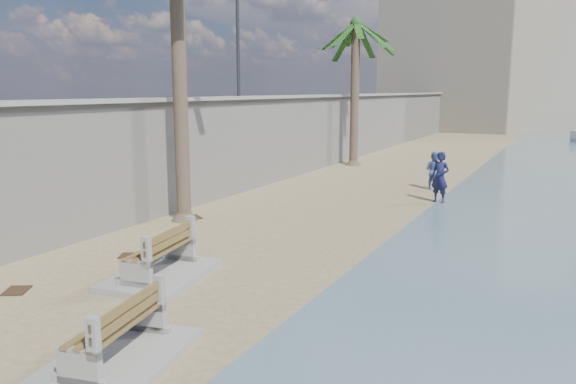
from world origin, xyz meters
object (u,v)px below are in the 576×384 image
(bench_near, at_px, (117,335))
(person_b, at_px, (434,169))
(palm_back, at_px, (356,26))
(person_a, at_px, (440,174))
(bench_far, at_px, (160,257))

(bench_near, height_order, person_b, person_b)
(bench_near, xyz_separation_m, palm_back, (-4.55, 21.71, 6.54))
(palm_back, xyz_separation_m, person_a, (6.10, -7.91, -5.95))
(person_a, height_order, person_b, person_a)
(bench_near, bearing_deg, bench_far, 120.20)
(bench_far, bearing_deg, palm_back, 98.32)
(bench_near, height_order, person_a, person_a)
(bench_far, bearing_deg, bench_near, -59.80)
(bench_near, relative_size, person_b, 1.56)
(palm_back, bearing_deg, bench_far, -81.68)
(palm_back, bearing_deg, bench_near, -78.15)
(person_b, bearing_deg, bench_far, 99.64)
(bench_near, distance_m, person_a, 13.90)
(palm_back, relative_size, person_b, 4.83)
(palm_back, xyz_separation_m, person_b, (5.32, -5.38, -6.14))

